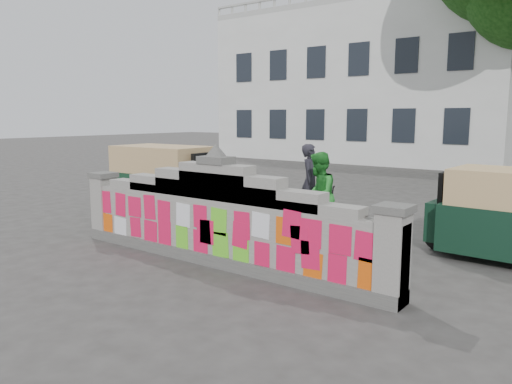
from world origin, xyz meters
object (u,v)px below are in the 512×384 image
Objects in this scene: cyclist_rider at (310,193)px; rickshaw_left at (165,179)px; cyclist_bike at (310,208)px; pedestrian at (318,196)px.

rickshaw_left reaches higher than cyclist_rider.
pedestrian reaches higher than cyclist_bike.
cyclist_rider is 3.88m from rickshaw_left.
cyclist_bike is 1.12× the size of cyclist_rider.
cyclist_rider is at bearing -156.37° from pedestrian.
rickshaw_left is (-4.39, -0.07, 0.01)m from pedestrian.
pedestrian reaches higher than cyclist_rider.
pedestrian is 0.56× the size of rickshaw_left.
cyclist_rider reaches higher than cyclist_bike.
pedestrian is at bearing -157.74° from cyclist_bike.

